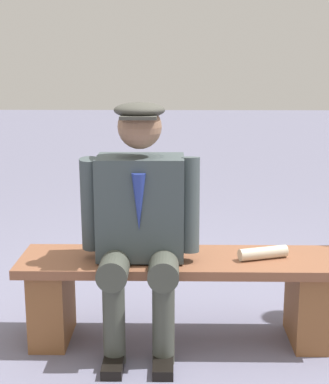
{
  "coord_description": "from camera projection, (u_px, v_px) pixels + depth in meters",
  "views": [
    {
      "loc": [
        0.04,
        2.88,
        1.47
      ],
      "look_at": [
        0.08,
        0.0,
        0.81
      ],
      "focal_mm": 54.44,
      "sensor_mm": 36.0,
      "label": 1
    }
  ],
  "objects": [
    {
      "name": "ground_plane",
      "position": [
        180.0,
        339.0,
        3.14
      ],
      "size": [
        30.0,
        30.0,
        0.0
      ],
      "primitive_type": "plane",
      "color": "slate"
    },
    {
      "name": "rolled_magazine",
      "position": [
        263.0,
        253.0,
        3.01
      ],
      "size": [
        0.27,
        0.14,
        0.06
      ],
      "primitive_type": "cylinder",
      "rotation": [
        0.0,
        1.57,
        0.31
      ],
      "color": "beige",
      "rests_on": "bench"
    },
    {
      "name": "bench",
      "position": [
        180.0,
        288.0,
        3.07
      ],
      "size": [
        1.68,
        0.43,
        0.46
      ],
      "color": "brown",
      "rests_on": "ground"
    },
    {
      "name": "seated_man",
      "position": [
        140.0,
        216.0,
        2.93
      ],
      "size": [
        0.61,
        0.57,
        1.27
      ],
      "color": "#3D484A",
      "rests_on": "ground"
    }
  ]
}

